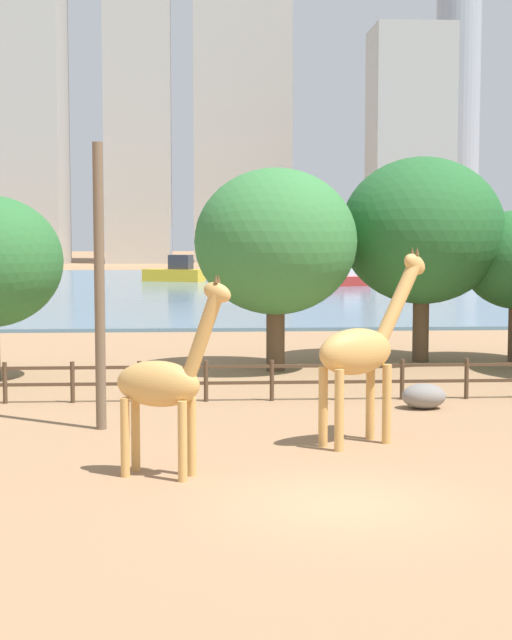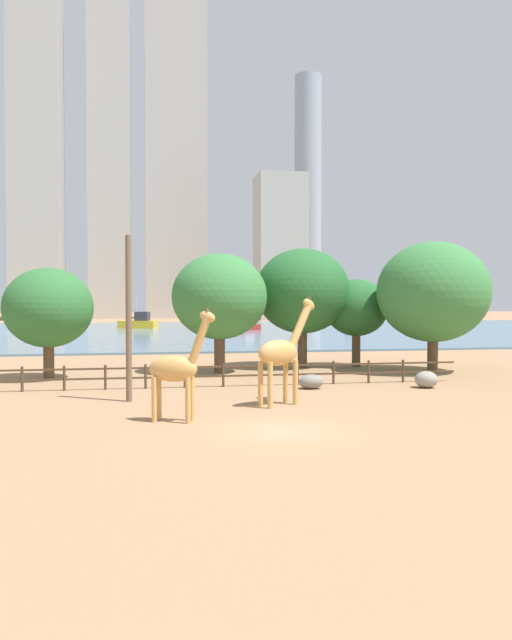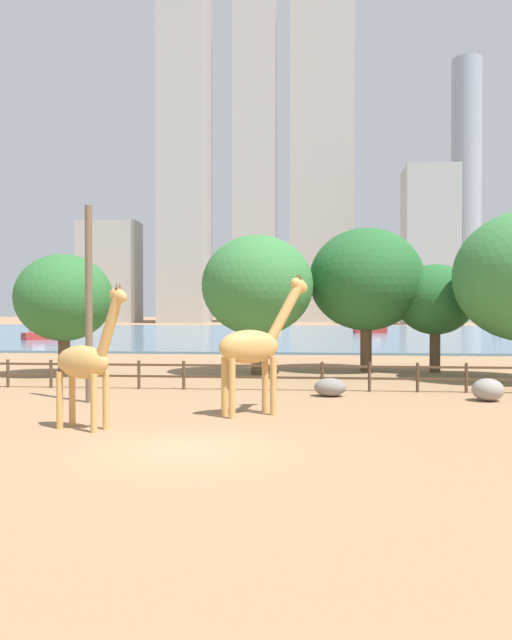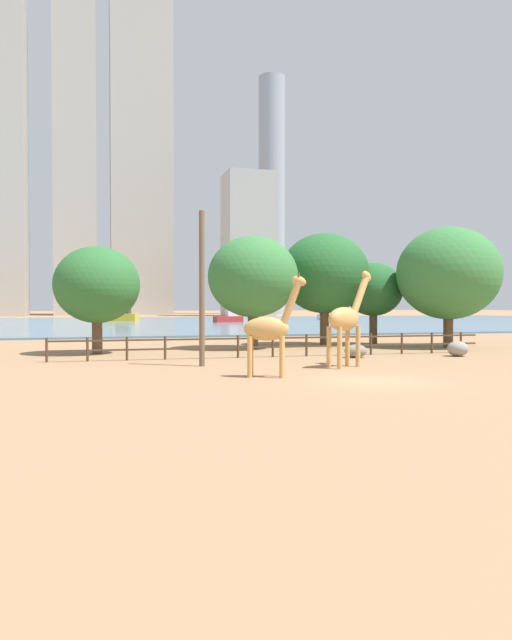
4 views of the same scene
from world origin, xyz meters
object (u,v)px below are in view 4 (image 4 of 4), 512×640
object	(u,v)px
tree_right_small	(325,274)
boat_ferry	(120,315)
boulder_near_fence	(356,351)
tree_left_large	(253,277)
giraffe_tall	(270,328)
utility_pole	(202,289)
giraffe_companion	(346,319)
boat_sailboat	(324,316)
tree_right_tall	(373,290)
tree_center_broad	(97,285)
tree_left_small	(449,273)
boulder_by_pole	(458,349)
boat_tug	(229,318)

from	to	relation	value
tree_right_small	boat_ferry	distance (m)	66.48
boulder_near_fence	tree_left_large	size ratio (longest dim) A/B	0.17
giraffe_tall	tree_left_large	size ratio (longest dim) A/B	0.57
utility_pole	giraffe_companion	bearing A→B (deg)	-18.90
boulder_near_fence	boat_sailboat	size ratio (longest dim) A/B	0.28
giraffe_tall	tree_left_large	world-z (taller)	tree_left_large
tree_right_tall	tree_right_small	bearing A→B (deg)	176.85
utility_pole	tree_center_broad	distance (m)	10.51
tree_center_broad	tree_left_small	xyz separation A→B (m)	(24.30, -0.55, 1.02)
boulder_by_pole	tree_left_small	xyz separation A→B (m)	(3.82, 6.97, 4.83)
boat_ferry	boat_tug	world-z (taller)	boat_ferry
boat_ferry	boulder_by_pole	bearing A→B (deg)	123.53
tree_center_broad	tree_left_small	bearing A→B (deg)	-1.30
boulder_by_pole	tree_right_tall	bearing A→B (deg)	89.52
giraffe_companion	tree_right_tall	bearing A→B (deg)	28.28
giraffe_tall	boulder_by_pole	world-z (taller)	giraffe_tall
tree_left_large	tree_right_small	xyz separation A→B (m)	(6.20, 2.29, 0.42)
boulder_near_fence	tree_left_large	xyz separation A→B (m)	(-3.82, 8.50, 4.58)
utility_pole	boat_tug	world-z (taller)	utility_pole
tree_left_large	boat_ferry	distance (m)	67.94
tree_right_small	boat_sailboat	world-z (taller)	tree_right_small
boat_sailboat	giraffe_companion	bearing A→B (deg)	-13.73
giraffe_companion	boulder_near_fence	distance (m)	5.90
boulder_by_pole	boat_tug	world-z (taller)	boat_tug
boulder_by_pole	boat_sailboat	bearing A→B (deg)	73.82
utility_pole	boulder_by_pole	world-z (taller)	utility_pole
utility_pole	boat_ferry	world-z (taller)	utility_pole
giraffe_companion	tree_left_large	distance (m)	13.64
boat_ferry	tree_right_tall	bearing A→B (deg)	125.50
boat_sailboat	boulder_near_fence	bearing A→B (deg)	-13.17
boulder_by_pole	tree_center_broad	distance (m)	22.15
giraffe_tall	tree_center_broad	distance (m)	16.29
utility_pole	tree_left_small	world-z (taller)	tree_left_small
utility_pole	tree_center_broad	size ratio (longest dim) A/B	1.16
tree_left_large	tree_right_tall	xyz separation A→B (m)	(10.11, 2.08, -0.78)
tree_right_tall	tree_left_small	size ratio (longest dim) A/B	0.73
tree_left_small	boat_sailboat	distance (m)	74.34
boulder_by_pole	boat_sailboat	world-z (taller)	boat_sailboat
boulder_by_pole	tree_right_tall	world-z (taller)	tree_right_tall
tree_center_broad	tree_left_small	size ratio (longest dim) A/B	0.77
giraffe_tall	boulder_near_fence	size ratio (longest dim) A/B	3.30
giraffe_tall	boulder_by_pole	distance (m)	15.57
giraffe_companion	tree_center_broad	size ratio (longest dim) A/B	0.74
giraffe_companion	boat_sailboat	bearing A→B (deg)	37.60
tree_left_large	boat_tug	world-z (taller)	tree_left_large
giraffe_tall	giraffe_companion	xyz separation A→B (m)	(4.82, 3.06, 0.31)
boulder_by_pole	tree_left_small	size ratio (longest dim) A/B	0.14
tree_right_small	boat_sailboat	size ratio (longest dim) A/B	1.73
tree_center_broad	boulder_near_fence	bearing A→B (deg)	-25.34
boulder_near_fence	utility_pole	bearing A→B (deg)	-164.91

